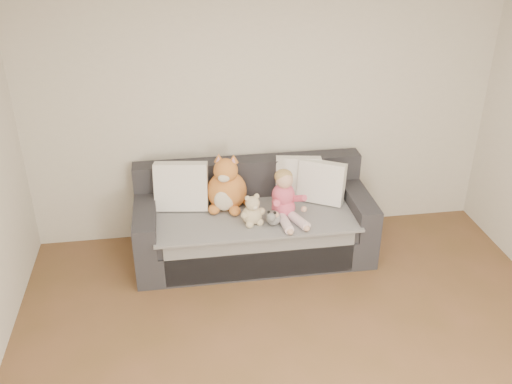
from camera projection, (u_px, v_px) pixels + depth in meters
room_shell at (317, 219)px, 3.57m from camera, size 5.00×5.00×5.00m
sofa at (253, 224)px, 5.44m from camera, size 2.20×0.94×0.85m
cushion_left at (181, 186)px, 5.29m from camera, size 0.52×0.29×0.46m
cushion_right_back at (298, 177)px, 5.52m from camera, size 0.46×0.27×0.41m
cushion_right_front at (321, 182)px, 5.42m from camera, size 0.48×0.39×0.42m
toddler at (285, 198)px, 5.14m from camera, size 0.33×0.48×0.47m
plush_cat at (227, 188)px, 5.29m from camera, size 0.43×0.39×0.57m
teddy_bear at (253, 212)px, 5.07m from camera, size 0.23×0.18×0.30m
plush_cow at (273, 218)px, 5.08m from camera, size 0.14×0.20×0.17m
sippy_cup at (254, 214)px, 5.16m from camera, size 0.10×0.07×0.11m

